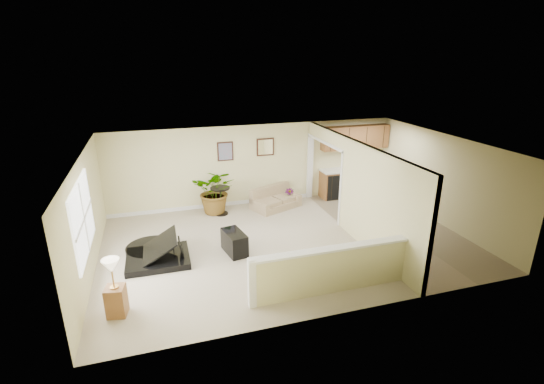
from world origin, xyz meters
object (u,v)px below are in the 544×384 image
object	(u,v)px
loveseat	(275,197)
small_plant	(289,198)
accent_table	(220,197)
lamp_stand	(115,292)
piano	(154,237)
palm_plant	(216,191)
piano_bench	(234,242)

from	to	relation	value
loveseat	small_plant	distance (m)	0.49
accent_table	lamp_stand	world-z (taller)	lamp_stand
lamp_stand	piano	bearing A→B (deg)	69.27
piano	accent_table	distance (m)	2.95
loveseat	accent_table	distance (m)	1.73
piano	palm_plant	bearing A→B (deg)	53.53
piano_bench	small_plant	world-z (taller)	piano_bench
accent_table	palm_plant	size ratio (longest dim) A/B	0.53
accent_table	lamp_stand	size ratio (longest dim) A/B	0.73
loveseat	accent_table	world-z (taller)	accent_table
accent_table	small_plant	world-z (taller)	accent_table
palm_plant	small_plant	xyz separation A→B (m)	(2.30, -0.01, -0.46)
piano	palm_plant	distance (m)	3.01
piano	loveseat	size ratio (longest dim) A/B	1.00
piano	lamp_stand	xyz separation A→B (m)	(-0.73, -1.94, -0.07)
piano	loveseat	bearing A→B (deg)	33.16
accent_table	small_plant	distance (m)	2.23
piano	accent_table	xyz separation A→B (m)	(1.92, 2.23, -0.02)
piano	lamp_stand	world-z (taller)	piano
piano	small_plant	size ratio (longest dim) A/B	3.36
palm_plant	lamp_stand	world-z (taller)	palm_plant
lamp_stand	small_plant	bearing A→B (deg)	41.65
accent_table	small_plant	size ratio (longest dim) A/B	1.60
palm_plant	lamp_stand	xyz separation A→B (m)	(-2.56, -4.33, -0.20)
piano	piano_bench	bearing A→B (deg)	-6.41
piano_bench	small_plant	distance (m)	3.49
piano	small_plant	bearing A→B (deg)	30.88
piano_bench	lamp_stand	bearing A→B (deg)	-146.13
small_plant	lamp_stand	distance (m)	6.51
loveseat	lamp_stand	world-z (taller)	lamp_stand
lamp_stand	accent_table	bearing A→B (deg)	57.51
small_plant	palm_plant	bearing A→B (deg)	179.78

